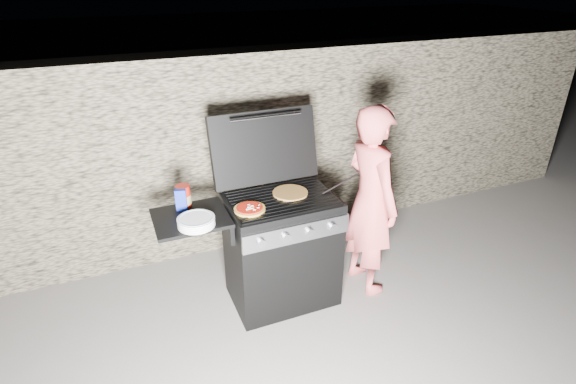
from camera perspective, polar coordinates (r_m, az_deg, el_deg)
name	(u,v)px	position (r m, az deg, el deg)	size (l,w,h in m)	color
ground	(282,296)	(3.79, -0.72, -13.05)	(50.00, 50.00, 0.00)	#665E57
stone_wall	(240,151)	(4.20, -6.16, 5.24)	(8.00, 0.35, 1.80)	gray
gas_grill	(252,257)	(3.45, -4.65, -8.22)	(1.34, 0.79, 0.91)	black
pizza_topped	(250,208)	(3.13, -4.90, -2.10)	(0.22, 0.22, 0.02)	#A86E36
pizza_plain	(290,193)	(3.35, 0.29, -0.09)	(0.26, 0.26, 0.01)	#B47E38
sauce_jar	(183,196)	(3.24, -13.14, -0.49)	(0.10, 0.10, 0.16)	maroon
blue_carton	(181,200)	(3.19, -13.42, -1.00)	(0.07, 0.04, 0.16)	navy
plate_stack	(196,222)	(3.01, -11.58, -3.70)	(0.25, 0.25, 0.06)	silver
person	(370,201)	(3.58, 10.43, -1.18)	(0.57, 0.37, 1.56)	#E25959
tongs	(346,180)	(3.48, 7.41, 1.52)	(0.01, 0.01, 0.48)	black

